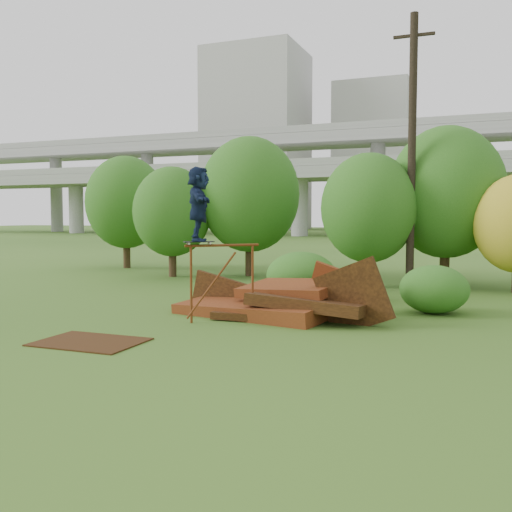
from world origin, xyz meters
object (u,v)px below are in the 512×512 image
at_px(skater, 199,204).
at_px(flat_plate, 90,342).
at_px(scrap_pile, 279,303).
at_px(utility_pole, 412,151).

xyz_separation_m(skater, flat_plate, (-1.06, -2.83, -2.88)).
bearing_deg(scrap_pile, utility_pole, 69.49).
height_order(flat_plate, utility_pole, utility_pole).
xyz_separation_m(skater, utility_pole, (3.99, 8.40, 1.97)).
bearing_deg(flat_plate, scrap_pile, 60.61).
height_order(scrap_pile, flat_plate, scrap_pile).
bearing_deg(scrap_pile, flat_plate, -119.39).
height_order(skater, utility_pole, utility_pole).
bearing_deg(flat_plate, skater, 69.48).
distance_m(skater, flat_plate, 4.18).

